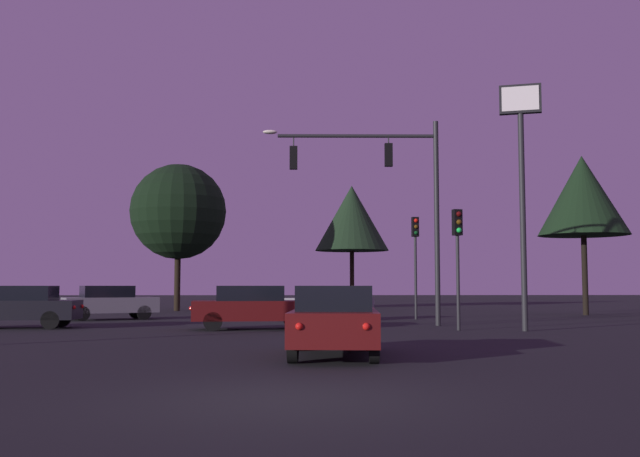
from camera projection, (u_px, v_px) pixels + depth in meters
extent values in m
plane|color=black|center=(292.00, 318.00, 34.17)|extent=(168.00, 168.00, 0.00)
cylinder|color=#232326|center=(437.00, 222.00, 28.03)|extent=(0.20, 0.20, 7.91)
cylinder|color=#232326|center=(357.00, 136.00, 28.26)|extent=(6.16, 0.29, 0.14)
ellipsoid|color=#F4EACC|center=(270.00, 132.00, 28.24)|extent=(0.56, 0.28, 0.16)
cylinder|color=#232326|center=(388.00, 140.00, 28.26)|extent=(0.05, 0.05, 0.30)
cube|color=black|center=(389.00, 155.00, 28.22)|extent=(0.31, 0.25, 0.90)
sphere|color=red|center=(388.00, 149.00, 28.38)|extent=(0.18, 0.18, 0.18)
sphere|color=#56380C|center=(388.00, 156.00, 28.36)|extent=(0.18, 0.18, 0.18)
sphere|color=#0C4219|center=(388.00, 163.00, 28.33)|extent=(0.18, 0.18, 0.18)
cylinder|color=#232326|center=(294.00, 141.00, 28.22)|extent=(0.05, 0.05, 0.41)
cube|color=black|center=(294.00, 158.00, 28.17)|extent=(0.31, 0.25, 0.90)
sphere|color=red|center=(294.00, 151.00, 28.33)|extent=(0.18, 0.18, 0.18)
sphere|color=#56380C|center=(294.00, 158.00, 28.31)|extent=(0.18, 0.18, 0.18)
sphere|color=#0C4219|center=(294.00, 166.00, 28.29)|extent=(0.18, 0.18, 0.18)
cylinder|color=#232326|center=(458.00, 283.00, 24.94)|extent=(0.12, 0.12, 3.25)
cube|color=black|center=(457.00, 222.00, 25.10)|extent=(0.35, 0.30, 0.90)
sphere|color=#4C0A0A|center=(459.00, 214.00, 24.99)|extent=(0.18, 0.18, 0.18)
sphere|color=#56380C|center=(459.00, 222.00, 24.97)|extent=(0.18, 0.18, 0.18)
sphere|color=#1EE04C|center=(459.00, 230.00, 24.95)|extent=(0.18, 0.18, 0.18)
cylinder|color=#232326|center=(416.00, 278.00, 33.04)|extent=(0.12, 0.12, 3.75)
cube|color=black|center=(415.00, 227.00, 33.23)|extent=(0.33, 0.28, 0.90)
sphere|color=red|center=(416.00, 221.00, 33.11)|extent=(0.18, 0.18, 0.18)
sphere|color=#56380C|center=(416.00, 227.00, 33.09)|extent=(0.18, 0.18, 0.18)
sphere|color=#0C4219|center=(416.00, 233.00, 33.07)|extent=(0.18, 0.18, 0.18)
cube|color=#4C0F0F|center=(335.00, 326.00, 15.70)|extent=(2.10, 4.36, 0.68)
cube|color=black|center=(335.00, 298.00, 15.59)|extent=(1.71, 2.39, 0.52)
cylinder|color=black|center=(302.00, 337.00, 17.09)|extent=(0.25, 0.65, 0.64)
cylinder|color=black|center=(370.00, 337.00, 17.03)|extent=(0.25, 0.65, 0.64)
cylinder|color=black|center=(293.00, 347.00, 14.31)|extent=(0.25, 0.65, 0.64)
cylinder|color=black|center=(374.00, 347.00, 14.25)|extent=(0.25, 0.65, 0.64)
sphere|color=red|center=(299.00, 326.00, 13.61)|extent=(0.14, 0.14, 0.14)
sphere|color=red|center=(366.00, 327.00, 13.56)|extent=(0.14, 0.14, 0.14)
cube|color=#4C0F0F|center=(254.00, 310.00, 25.42)|extent=(4.42, 2.20, 0.68)
cube|color=black|center=(250.00, 293.00, 25.44)|extent=(2.44, 1.77, 0.52)
cylinder|color=black|center=(292.00, 319.00, 26.36)|extent=(0.66, 0.26, 0.64)
cylinder|color=black|center=(296.00, 321.00, 24.77)|extent=(0.66, 0.26, 0.64)
cylinder|color=black|center=(214.00, 319.00, 26.00)|extent=(0.66, 0.26, 0.64)
cylinder|color=black|center=(213.00, 322.00, 24.41)|extent=(0.66, 0.26, 0.64)
sphere|color=red|center=(193.00, 307.00, 25.77)|extent=(0.14, 0.14, 0.14)
sphere|color=red|center=(191.00, 308.00, 24.52)|extent=(0.14, 0.14, 0.14)
cube|color=black|center=(15.00, 310.00, 26.03)|extent=(4.44, 1.98, 0.68)
cube|color=black|center=(20.00, 293.00, 26.09)|extent=(2.43, 1.63, 0.52)
cylinder|color=black|center=(50.00, 320.00, 25.37)|extent=(0.65, 0.24, 0.64)
cylinder|color=black|center=(62.00, 318.00, 26.90)|extent=(0.65, 0.24, 0.64)
sphere|color=red|center=(74.00, 307.00, 25.63)|extent=(0.14, 0.14, 0.14)
sphere|color=red|center=(82.00, 306.00, 26.84)|extent=(0.14, 0.14, 0.14)
cube|color=gray|center=(329.00, 305.00, 31.67)|extent=(4.17, 4.18, 0.68)
cube|color=black|center=(326.00, 292.00, 31.61)|extent=(2.67, 2.67, 0.52)
cylinder|color=black|center=(335.00, 312.00, 33.18)|extent=(0.59, 0.59, 0.64)
cylinder|color=black|center=(363.00, 313.00, 32.07)|extent=(0.59, 0.59, 0.64)
cylinder|color=black|center=(294.00, 314.00, 31.22)|extent=(0.59, 0.59, 0.64)
cylinder|color=black|center=(322.00, 315.00, 30.11)|extent=(0.59, 0.59, 0.64)
sphere|color=red|center=(285.00, 304.00, 30.63)|extent=(0.14, 0.14, 0.14)
sphere|color=red|center=(307.00, 304.00, 29.75)|extent=(0.14, 0.14, 0.14)
cube|color=gray|center=(110.00, 305.00, 32.65)|extent=(4.39, 3.30, 0.68)
cube|color=black|center=(107.00, 292.00, 32.63)|extent=(2.61, 2.29, 0.52)
cylinder|color=black|center=(136.00, 311.00, 33.91)|extent=(0.66, 0.45, 0.64)
cylinder|color=black|center=(144.00, 313.00, 32.55)|extent=(0.66, 0.45, 0.64)
cylinder|color=black|center=(76.00, 312.00, 32.70)|extent=(0.66, 0.45, 0.64)
cylinder|color=black|center=(82.00, 314.00, 31.33)|extent=(0.66, 0.45, 0.64)
sphere|color=red|center=(61.00, 303.00, 32.27)|extent=(0.14, 0.14, 0.14)
sphere|color=red|center=(65.00, 303.00, 31.19)|extent=(0.14, 0.14, 0.14)
cylinder|color=#232326|center=(523.00, 221.00, 24.66)|extent=(0.20, 0.20, 7.42)
cube|color=black|center=(520.00, 99.00, 25.00)|extent=(1.41, 0.65, 1.00)
cube|color=white|center=(520.00, 98.00, 24.87)|extent=(1.18, 0.38, 0.84)
cylinder|color=black|center=(585.00, 275.00, 37.76)|extent=(0.29, 0.29, 4.14)
cone|color=black|center=(583.00, 195.00, 38.08)|extent=(4.67, 4.67, 4.21)
cylinder|color=black|center=(177.00, 278.00, 44.19)|extent=(0.37, 0.37, 4.01)
sphere|color=black|center=(178.00, 212.00, 44.51)|extent=(5.83, 5.83, 5.83)
cylinder|color=black|center=(352.00, 279.00, 50.06)|extent=(0.30, 0.30, 3.94)
cone|color=black|center=(352.00, 218.00, 50.39)|extent=(5.08, 5.08, 4.53)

